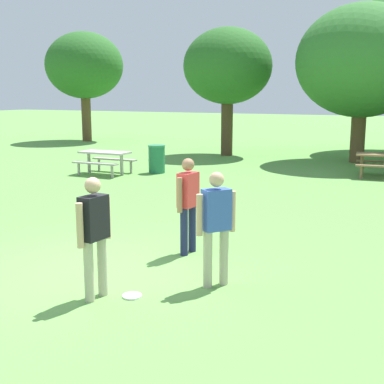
# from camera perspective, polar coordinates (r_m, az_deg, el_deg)

# --- Properties ---
(ground_plane) EXTENTS (120.00, 120.00, 0.00)m
(ground_plane) POSITION_cam_1_polar(r_m,az_deg,el_deg) (8.05, -11.15, -8.85)
(ground_plane) COLOR #609947
(person_thrower) EXTENTS (0.25, 0.61, 1.64)m
(person_thrower) POSITION_cam_1_polar(r_m,az_deg,el_deg) (6.81, -10.84, -4.19)
(person_thrower) COLOR #B7AD93
(person_thrower) RESTS_ON ground
(person_catcher) EXTENTS (0.25, 0.61, 1.64)m
(person_catcher) POSITION_cam_1_polar(r_m,az_deg,el_deg) (8.60, -0.44, -0.84)
(person_catcher) COLOR #1E234C
(person_catcher) RESTS_ON ground
(person_bystander) EXTENTS (0.41, 0.50, 1.64)m
(person_bystander) POSITION_cam_1_polar(r_m,az_deg,el_deg) (7.14, 2.71, -3.29)
(person_bystander) COLOR #B7AD93
(person_bystander) RESTS_ON ground
(frisbee) EXTENTS (0.26, 0.26, 0.03)m
(frisbee) POSITION_cam_1_polar(r_m,az_deg,el_deg) (7.07, -6.70, -11.43)
(frisbee) COLOR white
(frisbee) RESTS_ON ground
(picnic_table_near) EXTENTS (1.74, 1.47, 0.77)m
(picnic_table_near) POSITION_cam_1_polar(r_m,az_deg,el_deg) (17.56, -9.69, 3.80)
(picnic_table_near) COLOR #B2ADA3
(picnic_table_near) RESTS_ON ground
(picnic_table_far) EXTENTS (1.88, 1.64, 0.77)m
(picnic_table_far) POSITION_cam_1_polar(r_m,az_deg,el_deg) (17.75, 20.57, 3.33)
(picnic_table_far) COLOR olive
(picnic_table_far) RESTS_ON ground
(trash_can_beside_table) EXTENTS (0.59, 0.59, 0.96)m
(trash_can_beside_table) POSITION_cam_1_polar(r_m,az_deg,el_deg) (17.62, -3.95, 3.70)
(trash_can_beside_table) COLOR #237047
(trash_can_beside_table) RESTS_ON ground
(tree_tall_left) EXTENTS (4.33, 4.33, 6.08)m
(tree_tall_left) POSITION_cam_1_polar(r_m,az_deg,el_deg) (30.12, -11.91, 13.59)
(tree_tall_left) COLOR brown
(tree_tall_left) RESTS_ON ground
(tree_broad_center) EXTENTS (3.82, 3.82, 5.48)m
(tree_broad_center) POSITION_cam_1_polar(r_m,az_deg,el_deg) (22.67, 4.00, 13.75)
(tree_broad_center) COLOR #4C3823
(tree_broad_center) RESTS_ON ground
(tree_far_right) EXTENTS (5.07, 5.07, 6.08)m
(tree_far_right) POSITION_cam_1_polar(r_m,az_deg,el_deg) (21.24, 18.47, 13.65)
(tree_far_right) COLOR brown
(tree_far_right) RESTS_ON ground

